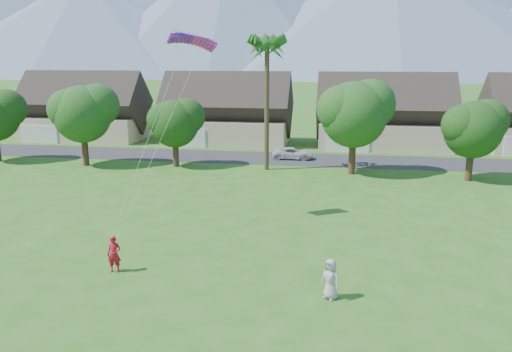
% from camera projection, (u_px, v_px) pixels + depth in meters
% --- Properties ---
extents(ground, '(500.00, 500.00, 0.00)m').
position_uv_depth(ground, '(216.00, 324.00, 20.14)').
color(ground, '#2D6019').
rests_on(ground, ground).
extents(street, '(90.00, 7.00, 0.01)m').
position_uv_depth(street, '(292.00, 159.00, 52.77)').
color(street, '#2D2D30').
rests_on(street, ground).
extents(kite_flyer, '(0.75, 0.55, 1.87)m').
position_uv_depth(kite_flyer, '(114.00, 254.00, 24.84)').
color(kite_flyer, '#B21422').
rests_on(kite_flyer, ground).
extents(watcher, '(1.09, 1.00, 1.86)m').
position_uv_depth(watcher, '(330.00, 279.00, 22.09)').
color(watcher, '#B1B0AC').
rests_on(watcher, ground).
extents(parked_car, '(4.34, 2.02, 1.20)m').
position_uv_depth(parked_car, '(293.00, 153.00, 52.63)').
color(parked_car, silver).
rests_on(parked_car, ground).
extents(mountain_ridge, '(540.00, 240.00, 70.00)m').
position_uv_depth(mountain_ridge, '(352.00, 21.00, 261.32)').
color(mountain_ridge, slate).
rests_on(mountain_ridge, ground).
extents(houses_row, '(72.75, 8.19, 8.86)m').
position_uv_depth(houses_row, '(304.00, 117.00, 60.53)').
color(houses_row, beige).
rests_on(houses_row, ground).
extents(tree_row, '(62.27, 6.67, 8.45)m').
position_uv_depth(tree_row, '(275.00, 120.00, 45.98)').
color(tree_row, '#47301C').
rests_on(tree_row, ground).
extents(fan_palm, '(3.00, 3.00, 13.80)m').
position_uv_depth(fan_palm, '(267.00, 42.00, 45.06)').
color(fan_palm, '#4C3D26').
rests_on(fan_palm, ground).
extents(parafoil_kite, '(3.18, 1.56, 0.50)m').
position_uv_depth(parafoil_kite, '(192.00, 39.00, 30.51)').
color(parafoil_kite, purple).
rests_on(parafoil_kite, ground).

